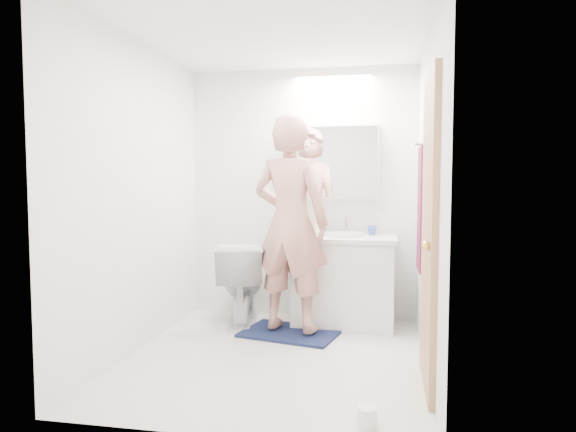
% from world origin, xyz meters
% --- Properties ---
extents(floor, '(2.50, 2.50, 0.00)m').
position_xyz_m(floor, '(0.00, 0.00, 0.00)').
color(floor, silver).
rests_on(floor, ground).
extents(ceiling, '(2.50, 2.50, 0.00)m').
position_xyz_m(ceiling, '(0.00, 0.00, 2.40)').
color(ceiling, white).
rests_on(ceiling, floor).
extents(wall_back, '(2.50, 0.00, 2.50)m').
position_xyz_m(wall_back, '(0.00, 1.25, 1.20)').
color(wall_back, white).
rests_on(wall_back, floor).
extents(wall_front, '(2.50, 0.00, 2.50)m').
position_xyz_m(wall_front, '(0.00, -1.25, 1.20)').
color(wall_front, white).
rests_on(wall_front, floor).
extents(wall_left, '(0.00, 2.50, 2.50)m').
position_xyz_m(wall_left, '(-1.10, 0.00, 1.20)').
color(wall_left, white).
rests_on(wall_left, floor).
extents(wall_right, '(0.00, 2.50, 2.50)m').
position_xyz_m(wall_right, '(1.10, 0.00, 1.20)').
color(wall_right, white).
rests_on(wall_right, floor).
extents(vanity_cabinet, '(0.90, 0.55, 0.78)m').
position_xyz_m(vanity_cabinet, '(0.43, 0.96, 0.39)').
color(vanity_cabinet, silver).
rests_on(vanity_cabinet, floor).
extents(countertop, '(0.95, 0.58, 0.04)m').
position_xyz_m(countertop, '(0.43, 0.96, 0.80)').
color(countertop, silver).
rests_on(countertop, vanity_cabinet).
extents(sink_basin, '(0.36, 0.36, 0.03)m').
position_xyz_m(sink_basin, '(0.43, 0.99, 0.84)').
color(sink_basin, silver).
rests_on(sink_basin, countertop).
extents(faucet, '(0.02, 0.02, 0.16)m').
position_xyz_m(faucet, '(0.43, 1.19, 0.90)').
color(faucet, silver).
rests_on(faucet, countertop).
extents(medicine_cabinet, '(0.88, 0.14, 0.70)m').
position_xyz_m(medicine_cabinet, '(0.30, 1.18, 1.50)').
color(medicine_cabinet, white).
rests_on(medicine_cabinet, wall_back).
extents(mirror_panel, '(0.84, 0.01, 0.66)m').
position_xyz_m(mirror_panel, '(0.30, 1.10, 1.50)').
color(mirror_panel, silver).
rests_on(mirror_panel, medicine_cabinet).
extents(toilet, '(0.57, 0.82, 0.77)m').
position_xyz_m(toilet, '(-0.50, 0.85, 0.38)').
color(toilet, white).
rests_on(toilet, floor).
extents(bath_rug, '(0.90, 0.71, 0.02)m').
position_xyz_m(bath_rug, '(0.01, 0.58, 0.01)').
color(bath_rug, '#162345').
rests_on(bath_rug, floor).
extents(person, '(0.75, 0.58, 1.83)m').
position_xyz_m(person, '(0.01, 0.58, 0.97)').
color(person, tan).
rests_on(person, bath_rug).
extents(door, '(0.04, 0.80, 2.00)m').
position_xyz_m(door, '(1.08, -0.35, 1.00)').
color(door, '#A98354').
rests_on(door, wall_right).
extents(door_knob, '(0.06, 0.06, 0.06)m').
position_xyz_m(door_knob, '(1.04, -0.65, 0.95)').
color(door_knob, gold).
rests_on(door_knob, door).
extents(towel, '(0.02, 0.42, 1.00)m').
position_xyz_m(towel, '(1.08, 0.55, 1.10)').
color(towel, '#19123B').
rests_on(towel, wall_right).
extents(towel_hook, '(0.07, 0.02, 0.02)m').
position_xyz_m(towel_hook, '(1.07, 0.55, 1.62)').
color(towel_hook, silver).
rests_on(towel_hook, wall_right).
extents(soap_bottle_a, '(0.09, 0.09, 0.23)m').
position_xyz_m(soap_bottle_a, '(0.19, 1.11, 0.94)').
color(soap_bottle_a, '#EFE89B').
rests_on(soap_bottle_a, countertop).
extents(soap_bottle_b, '(0.10, 0.10, 0.15)m').
position_xyz_m(soap_bottle_b, '(0.20, 1.15, 0.90)').
color(soap_bottle_b, '#5693B9').
rests_on(soap_bottle_b, countertop).
extents(toothbrush_cup, '(0.12, 0.12, 0.09)m').
position_xyz_m(toothbrush_cup, '(0.68, 1.12, 0.86)').
color(toothbrush_cup, '#3F50BD').
rests_on(toothbrush_cup, countertop).
extents(toilet_paper_roll, '(0.11, 0.11, 0.10)m').
position_xyz_m(toilet_paper_roll, '(0.72, -0.97, 0.05)').
color(toilet_paper_roll, white).
rests_on(toilet_paper_roll, floor).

